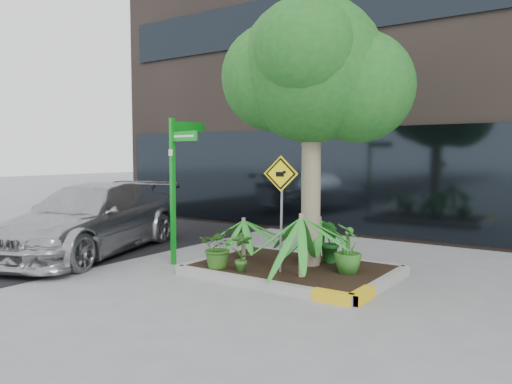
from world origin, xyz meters
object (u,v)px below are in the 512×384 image
Objects in this scene: tree at (312,70)px; street_sign_post at (177,175)px; parked_car at (91,219)px; cattle_sign at (281,194)px.

tree is 1.75× the size of street_sign_post.
parked_car is 1.82× the size of street_sign_post.
street_sign_post reaches higher than cattle_sign.
cattle_sign is at bearing 12.59° from street_sign_post.
parked_car is at bearing -163.16° from street_sign_post.
street_sign_post reaches higher than parked_car.
cattle_sign is at bearing -13.97° from parked_car.
tree reaches higher than parked_car.
cattle_sign is at bearing -100.89° from tree.
tree is 2.17m from cattle_sign.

